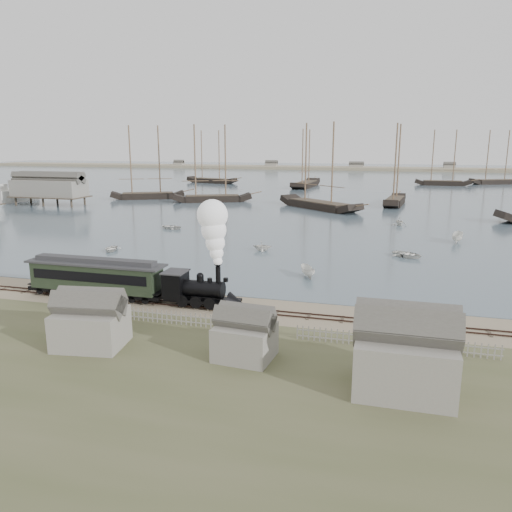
# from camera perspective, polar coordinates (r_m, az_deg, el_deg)

# --- Properties ---
(ground) EXTENTS (600.00, 600.00, 0.00)m
(ground) POSITION_cam_1_polar(r_m,az_deg,el_deg) (48.24, 0.55, -5.64)
(ground) COLOR gray
(ground) RESTS_ON ground
(harbor_water) EXTENTS (600.00, 336.00, 0.06)m
(harbor_water) POSITION_cam_1_polar(r_m,az_deg,el_deg) (215.09, 12.43, 8.46)
(harbor_water) COLOR #475B65
(harbor_water) RESTS_ON ground
(rail_track) EXTENTS (120.00, 1.80, 0.16)m
(rail_track) POSITION_cam_1_polar(r_m,az_deg,el_deg) (46.40, -0.09, -6.34)
(rail_track) COLOR #32211B
(rail_track) RESTS_ON ground
(picket_fence_west) EXTENTS (19.00, 0.10, 1.20)m
(picket_fence_west) POSITION_cam_1_polar(r_m,az_deg,el_deg) (44.18, -10.08, -7.61)
(picket_fence_west) COLOR gray
(picket_fence_west) RESTS_ON ground
(picket_fence_east) EXTENTS (15.00, 0.10, 1.20)m
(picket_fence_east) POSITION_cam_1_polar(r_m,az_deg,el_deg) (39.78, 15.57, -10.25)
(picket_fence_east) COLOR gray
(picket_fence_east) RESTS_ON ground
(shed_left) EXTENTS (5.00, 4.00, 4.10)m
(shed_left) POSITION_cam_1_polar(r_m,az_deg,el_deg) (41.01, -18.23, -9.72)
(shed_left) COLOR gray
(shed_left) RESTS_ON ground
(shed_mid) EXTENTS (4.00, 3.50, 3.60)m
(shed_mid) POSITION_cam_1_polar(r_m,az_deg,el_deg) (36.97, -1.28, -11.58)
(shed_mid) COLOR gray
(shed_mid) RESTS_ON ground
(shed_right) EXTENTS (6.00, 5.00, 5.10)m
(shed_right) POSITION_cam_1_polar(r_m,az_deg,el_deg) (33.89, 16.40, -14.53)
(shed_right) COLOR gray
(shed_right) RESTS_ON ground
(far_spit) EXTENTS (500.00, 20.00, 1.80)m
(far_spit) POSITION_cam_1_polar(r_m,az_deg,el_deg) (294.86, 13.34, 9.51)
(far_spit) COLOR tan
(far_spit) RESTS_ON ground
(locomotive) EXTENTS (7.92, 2.96, 9.88)m
(locomotive) POSITION_cam_1_polar(r_m,az_deg,el_deg) (46.45, -5.29, -0.58)
(locomotive) COLOR black
(locomotive) RESTS_ON ground
(passenger_coach) EXTENTS (14.59, 2.81, 3.54)m
(passenger_coach) POSITION_cam_1_polar(r_m,az_deg,el_deg) (52.49, -17.81, -2.19)
(passenger_coach) COLOR black
(passenger_coach) RESTS_ON ground
(beached_dinghy) EXTENTS (4.50, 4.98, 0.85)m
(beached_dinghy) POSITION_cam_1_polar(r_m,az_deg,el_deg) (55.73, -18.50, -3.31)
(beached_dinghy) COLOR silver
(beached_dinghy) RESTS_ON ground
(rowboat_0) EXTENTS (3.78, 3.08, 0.69)m
(rowboat_0) POSITION_cam_1_polar(r_m,az_deg,el_deg) (74.66, -16.23, 0.82)
(rowboat_0) COLOR silver
(rowboat_0) RESTS_ON harbor_water
(rowboat_1) EXTENTS (2.58, 2.91, 1.42)m
(rowboat_1) POSITION_cam_1_polar(r_m,az_deg,el_deg) (71.79, 0.73, 1.16)
(rowboat_1) COLOR silver
(rowboat_1) RESTS_ON harbor_water
(rowboat_2) EXTENTS (3.52, 2.60, 1.28)m
(rowboat_2) POSITION_cam_1_polar(r_m,az_deg,el_deg) (58.05, 5.90, -1.79)
(rowboat_2) COLOR silver
(rowboat_2) RESTS_ON harbor_water
(rowboat_3) EXTENTS (4.76, 5.17, 0.87)m
(rowboat_3) POSITION_cam_1_polar(r_m,az_deg,el_deg) (70.75, 16.94, 0.20)
(rowboat_3) COLOR silver
(rowboat_3) RESTS_ON harbor_water
(rowboat_5) EXTENTS (4.34, 2.34, 1.59)m
(rowboat_5) POSITION_cam_1_polar(r_m,az_deg,el_deg) (83.83, 22.00, 1.98)
(rowboat_5) COLOR silver
(rowboat_5) RESTS_ON harbor_water
(rowboat_6) EXTENTS (3.11, 4.06, 0.78)m
(rowboat_6) POSITION_cam_1_polar(r_m,az_deg,el_deg) (91.53, -9.72, 3.32)
(rowboat_6) COLOR silver
(rowboat_6) RESTS_ON harbor_water
(rowboat_7) EXTENTS (3.51, 3.22, 1.56)m
(rowboat_7) POSITION_cam_1_polar(r_m,az_deg,el_deg) (97.72, 16.09, 3.83)
(rowboat_7) COLOR silver
(rowboat_7) RESTS_ON harbor_water
(schooner_0) EXTENTS (19.96, 12.95, 20.00)m
(schooner_0) POSITION_cam_1_polar(r_m,az_deg,el_deg) (141.86, -12.42, 10.42)
(schooner_0) COLOR black
(schooner_0) RESTS_ON harbor_water
(schooner_1) EXTENTS (20.62, 12.57, 20.00)m
(schooner_1) POSITION_cam_1_polar(r_m,az_deg,el_deg) (132.10, -5.07, 10.51)
(schooner_1) COLOR black
(schooner_1) RESTS_ON harbor_water
(schooner_2) EXTENTS (22.38, 20.52, 20.00)m
(schooner_2) POSITION_cam_1_polar(r_m,az_deg,el_deg) (118.37, 7.33, 10.19)
(schooner_2) COLOR black
(schooner_2) RESTS_ON harbor_water
(schooner_3) EXTENTS (6.19, 18.58, 20.00)m
(schooner_3) POSITION_cam_1_polar(r_m,az_deg,el_deg) (129.67, 15.82, 10.04)
(schooner_3) COLOR black
(schooner_3) RESTS_ON harbor_water
(schooner_6) EXTENTS (21.89, 10.43, 20.00)m
(schooner_6) POSITION_cam_1_polar(r_m,az_deg,el_deg) (195.33, -5.14, 11.24)
(schooner_6) COLOR black
(schooner_6) RESTS_ON harbor_water
(schooner_7) EXTENTS (7.53, 25.33, 20.00)m
(schooner_7) POSITION_cam_1_polar(r_m,az_deg,el_deg) (178.20, 5.77, 11.08)
(schooner_7) COLOR black
(schooner_7) RESTS_ON harbor_water
(schooner_8) EXTENTS (19.31, 4.47, 20.00)m
(schooner_8) POSITION_cam_1_polar(r_m,az_deg,el_deg) (195.46, 20.76, 10.48)
(schooner_8) COLOR black
(schooner_8) RESTS_ON harbor_water
(schooner_9) EXTENTS (20.33, 12.21, 20.00)m
(schooner_9) POSITION_cam_1_polar(r_m,az_deg,el_deg) (209.34, 25.95, 10.13)
(schooner_9) COLOR black
(schooner_9) RESTS_ON harbor_water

